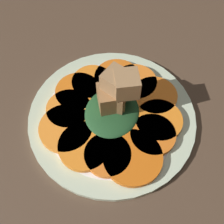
# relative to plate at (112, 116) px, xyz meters

# --- Properties ---
(table_slab) EXTENTS (1.20, 1.20, 0.02)m
(table_slab) POSITION_rel_plate_xyz_m (0.00, 0.00, -0.02)
(table_slab) COLOR #4C3828
(table_slab) RESTS_ON ground
(plate) EXTENTS (0.30, 0.30, 0.01)m
(plate) POSITION_rel_plate_xyz_m (0.00, 0.00, 0.00)
(plate) COLOR beige
(plate) RESTS_ON table_slab
(carrot_slice_0) EXTENTS (0.10, 0.10, 0.01)m
(carrot_slice_0) POSITION_rel_plate_xyz_m (-0.07, -0.06, 0.01)
(carrot_slice_0) COLOR #D45E12
(carrot_slice_0) RESTS_ON plate
(carrot_slice_1) EXTENTS (0.08, 0.08, 0.01)m
(carrot_slice_1) POSITION_rel_plate_xyz_m (-0.02, -0.08, 0.01)
(carrot_slice_1) COLOR orange
(carrot_slice_1) RESTS_ON plate
(carrot_slice_2) EXTENTS (0.08, 0.08, 0.01)m
(carrot_slice_2) POSITION_rel_plate_xyz_m (0.02, -0.08, 0.01)
(carrot_slice_2) COLOR orange
(carrot_slice_2) RESTS_ON plate
(carrot_slice_3) EXTENTS (0.08, 0.08, 0.01)m
(carrot_slice_3) POSITION_rel_plate_xyz_m (0.06, -0.06, 0.01)
(carrot_slice_3) COLOR orange
(carrot_slice_3) RESTS_ON plate
(carrot_slice_4) EXTENTS (0.08, 0.08, 0.01)m
(carrot_slice_4) POSITION_rel_plate_xyz_m (0.08, -0.02, 0.01)
(carrot_slice_4) COLOR orange
(carrot_slice_4) RESTS_ON plate
(carrot_slice_5) EXTENTS (0.09, 0.09, 0.01)m
(carrot_slice_5) POSITION_rel_plate_xyz_m (0.08, 0.02, 0.01)
(carrot_slice_5) COLOR orange
(carrot_slice_5) RESTS_ON plate
(carrot_slice_6) EXTENTS (0.08, 0.08, 0.01)m
(carrot_slice_6) POSITION_rel_plate_xyz_m (0.05, 0.06, 0.01)
(carrot_slice_6) COLOR orange
(carrot_slice_6) RESTS_ON plate
(carrot_slice_7) EXTENTS (0.08, 0.08, 0.01)m
(carrot_slice_7) POSITION_rel_plate_xyz_m (0.02, 0.08, 0.01)
(carrot_slice_7) COLOR orange
(carrot_slice_7) RESTS_ON plate
(carrot_slice_8) EXTENTS (0.08, 0.08, 0.01)m
(carrot_slice_8) POSITION_rel_plate_xyz_m (-0.02, 0.08, 0.01)
(carrot_slice_8) COLOR orange
(carrot_slice_8) RESTS_ON plate
(carrot_slice_9) EXTENTS (0.09, 0.09, 0.01)m
(carrot_slice_9) POSITION_rel_plate_xyz_m (-0.06, 0.06, 0.01)
(carrot_slice_9) COLOR orange
(carrot_slice_9) RESTS_ON plate
(carrot_slice_10) EXTENTS (0.09, 0.09, 0.01)m
(carrot_slice_10) POSITION_rel_plate_xyz_m (-0.08, 0.02, 0.01)
(carrot_slice_10) COLOR orange
(carrot_slice_10) RESTS_ON plate
(carrot_slice_11) EXTENTS (0.08, 0.08, 0.01)m
(carrot_slice_11) POSITION_rel_plate_xyz_m (-0.08, -0.02, 0.01)
(carrot_slice_11) COLOR orange
(carrot_slice_11) RESTS_ON plate
(center_pile) EXTENTS (0.11, 0.10, 0.10)m
(center_pile) POSITION_rel_plate_xyz_m (0.01, -0.00, 0.04)
(center_pile) COLOR #1E4723
(center_pile) RESTS_ON plate
(fork) EXTENTS (0.17, 0.03, 0.00)m
(fork) POSITION_rel_plate_xyz_m (-0.01, -0.06, 0.01)
(fork) COLOR #B2B2B7
(fork) RESTS_ON plate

